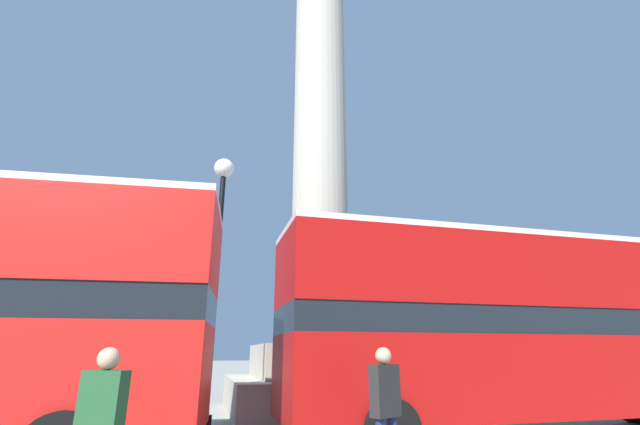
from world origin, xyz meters
The scene contains 6 objects.
ground_plane centered at (0.00, 0.00, 0.00)m, with size 200.00×200.00×0.00m, color gray.
monument_column centered at (0.00, 0.00, 7.54)m, with size 5.69×5.69×21.52m.
bus_b centered at (3.38, -5.58, 2.36)m, with size 11.29×2.82×4.26m.
street_lamp centered at (-3.56, -3.33, 4.28)m, with size 0.52×0.52×6.68m.
pedestrian_near_lamp centered at (-1.21, -8.05, 1.03)m, with size 0.51×0.38×1.80m.
pedestrian_by_plinth centered at (-4.73, -8.86, 1.01)m, with size 0.50×0.38×1.78m.
Camera 1 is at (-3.80, -14.12, 1.72)m, focal length 24.00 mm.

